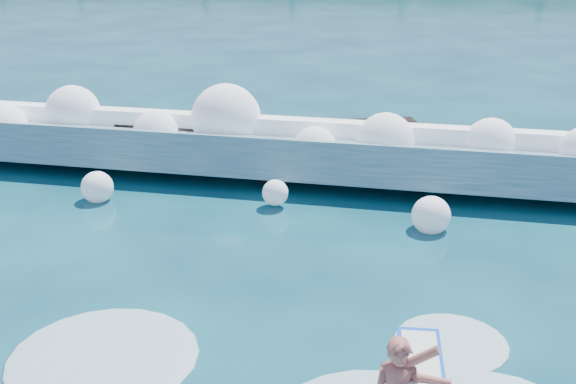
# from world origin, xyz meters

# --- Properties ---
(ground) EXTENTS (200.00, 200.00, 0.00)m
(ground) POSITION_xyz_m (0.00, 0.00, 0.00)
(ground) COLOR #083142
(ground) RESTS_ON ground
(breaking_wave) EXTENTS (18.89, 2.90, 1.63)m
(breaking_wave) POSITION_xyz_m (0.17, 6.42, 0.57)
(breaking_wave) COLOR #326D7F
(breaking_wave) RESTS_ON ground
(rock_cluster) EXTENTS (7.88, 3.14, 1.24)m
(rock_cluster) POSITION_xyz_m (-0.23, 7.09, 0.39)
(rock_cluster) COLOR black
(rock_cluster) RESTS_ON ground
(wave_spray) EXTENTS (15.35, 4.33, 2.20)m
(wave_spray) POSITION_xyz_m (-0.39, 6.24, 1.02)
(wave_spray) COLOR white
(wave_spray) RESTS_ON ground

